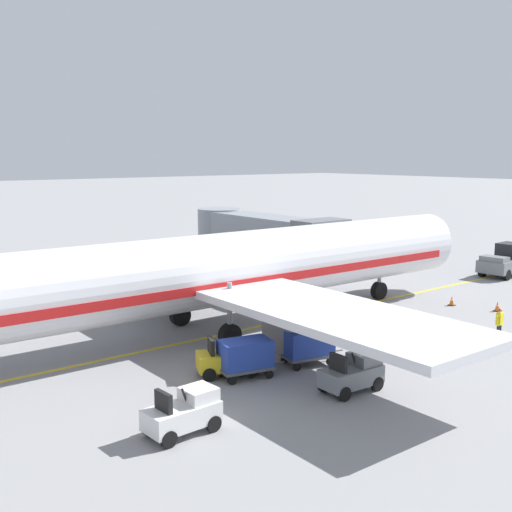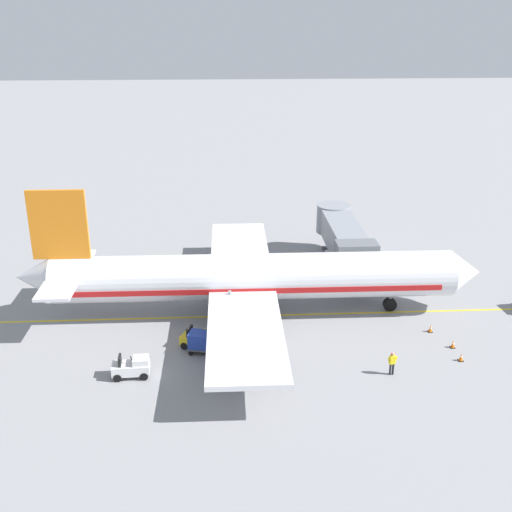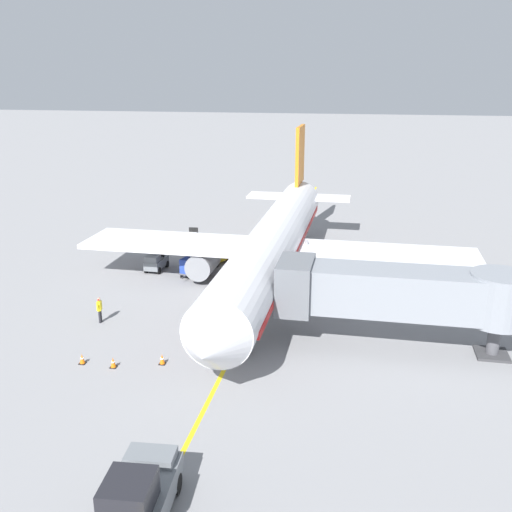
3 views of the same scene
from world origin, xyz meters
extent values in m
plane|color=gray|center=(0.00, 0.00, 0.00)|extent=(400.00, 400.00, 0.00)
cube|color=gold|center=(0.00, 0.00, 0.00)|extent=(0.24, 80.00, 0.01)
cylinder|color=silver|center=(-0.45, 0.58, 3.29)|extent=(3.96, 32.03, 3.70)
cube|color=red|center=(-0.45, 0.58, 2.82)|extent=(3.97, 29.47, 0.44)
cone|color=silver|center=(-0.32, 17.78, 3.29)|extent=(3.65, 2.43, 3.63)
cube|color=black|center=(-0.33, 15.98, 3.93)|extent=(2.78, 1.12, 0.60)
cube|color=silver|center=(-0.46, -0.42, 2.64)|extent=(30.04, 5.44, 0.36)
cylinder|color=gray|center=(-5.96, 0.42, 1.39)|extent=(2.03, 3.22, 2.00)
cylinder|color=gray|center=(5.04, 0.33, 1.39)|extent=(2.03, 3.22, 2.00)
cylinder|color=black|center=(-0.36, 11.78, 0.55)|extent=(0.46, 1.10, 1.10)
cylinder|color=gray|center=(-0.36, 11.78, 2.10)|extent=(0.24, 0.24, 2.00)
cylinder|color=black|center=(-2.77, -1.40, 0.55)|extent=(0.46, 1.10, 1.10)
cylinder|color=gray|center=(-2.77, -1.40, 2.10)|extent=(0.24, 0.24, 2.00)
cylinder|color=black|center=(1.83, -1.44, 0.55)|extent=(0.46, 1.10, 1.10)
cylinder|color=gray|center=(1.83, -1.44, 2.10)|extent=(0.24, 0.24, 2.00)
cube|color=gray|center=(-8.50, 9.40, 3.49)|extent=(12.14, 2.80, 2.60)
cube|color=slate|center=(-3.23, 9.40, 3.49)|extent=(2.00, 3.50, 2.99)
cylinder|color=gray|center=(-14.57, 9.40, 3.49)|extent=(3.36, 3.36, 2.86)
cylinder|color=#4C4C51|center=(-14.57, 9.40, 1.09)|extent=(0.70, 0.70, 2.19)
cube|color=#38383A|center=(-14.57, 9.40, 0.08)|extent=(1.80, 1.80, 0.16)
cube|color=slate|center=(0.32, 25.10, 0.85)|extent=(2.54, 4.56, 0.90)
cube|color=black|center=(0.24, 26.09, 1.85)|extent=(1.79, 1.97, 1.10)
cube|color=slate|center=(0.44, 23.56, 1.48)|extent=(1.95, 1.24, 0.36)
cylinder|color=black|center=(1.36, 23.75, 0.40)|extent=(0.41, 0.83, 0.80)
cylinder|color=black|center=(-0.50, 23.60, 0.40)|extent=(0.41, 0.83, 0.80)
cylinder|color=black|center=(-0.73, 26.45, 0.40)|extent=(0.41, 0.83, 0.80)
cube|color=slate|center=(9.45, -1.16, 0.63)|extent=(1.30, 2.55, 0.70)
cube|color=slate|center=(9.47, -0.47, 1.20)|extent=(1.06, 1.09, 0.44)
cube|color=black|center=(9.42, -1.84, 1.30)|extent=(0.85, 0.19, 0.64)
cylinder|color=black|center=(9.45, -1.03, 1.28)|extent=(0.09, 0.27, 0.54)
cylinder|color=black|center=(8.94, -0.26, 0.28)|extent=(0.22, 0.57, 0.56)
cylinder|color=black|center=(10.02, -0.31, 0.28)|extent=(0.22, 0.57, 0.56)
cylinder|color=black|center=(8.87, -2.01, 0.28)|extent=(0.22, 0.57, 0.56)
cylinder|color=black|center=(9.95, -2.05, 0.28)|extent=(0.22, 0.57, 0.56)
cube|color=gold|center=(4.99, -3.83, 0.63)|extent=(2.10, 2.77, 0.70)
cube|color=gold|center=(5.27, -3.20, 1.20)|extent=(1.36, 1.37, 0.44)
cube|color=black|center=(4.71, -4.46, 1.30)|extent=(0.83, 0.48, 0.64)
cylinder|color=black|center=(5.04, -3.72, 1.28)|extent=(0.18, 0.27, 0.54)
cylinder|color=black|center=(4.85, -2.81, 0.28)|extent=(0.41, 0.59, 0.56)
cylinder|color=black|center=(5.84, -3.25, 0.28)|extent=(0.41, 0.59, 0.56)
cylinder|color=black|center=(4.15, -4.42, 0.28)|extent=(0.41, 0.59, 0.56)
cylinder|color=black|center=(5.13, -4.85, 0.28)|extent=(0.41, 0.59, 0.56)
cube|color=silver|center=(8.61, -8.26, 0.63)|extent=(1.32, 2.56, 0.70)
cube|color=silver|center=(8.58, -7.57, 1.20)|extent=(1.07, 1.10, 0.44)
cube|color=black|center=(8.65, -8.94, 1.30)|extent=(0.85, 0.20, 0.64)
cylinder|color=black|center=(8.61, -8.13, 1.28)|extent=(0.09, 0.27, 0.54)
cylinder|color=black|center=(8.03, -7.41, 0.28)|extent=(0.23, 0.57, 0.56)
cylinder|color=black|center=(9.11, -7.35, 0.28)|extent=(0.23, 0.57, 0.56)
cylinder|color=black|center=(8.12, -9.16, 0.28)|extent=(0.23, 0.57, 0.56)
cylinder|color=black|center=(9.20, -9.10, 0.28)|extent=(0.23, 0.57, 0.56)
cube|color=#4C4C51|center=(6.07, -0.31, 0.42)|extent=(1.77, 2.44, 0.12)
cube|color=#233D9E|center=(6.07, -0.31, 1.03)|extent=(1.68, 2.32, 1.10)
cylinder|color=#4C4C51|center=(6.40, 1.10, 0.41)|extent=(0.23, 0.70, 0.07)
cylinder|color=black|center=(5.72, 0.62, 0.18)|extent=(0.20, 0.38, 0.36)
cylinder|color=black|center=(6.80, 0.37, 0.18)|extent=(0.20, 0.38, 0.36)
cylinder|color=black|center=(5.35, -0.99, 0.18)|extent=(0.20, 0.38, 0.36)
cylinder|color=black|center=(6.42, -1.24, 0.18)|extent=(0.20, 0.38, 0.36)
cube|color=#4C4C51|center=(5.68, -3.42, 0.42)|extent=(1.77, 2.44, 0.12)
cube|color=#233D9E|center=(5.68, -3.42, 1.03)|extent=(1.68, 2.32, 1.10)
cylinder|color=#4C4C51|center=(6.01, -2.01, 0.41)|extent=(0.23, 0.70, 0.07)
cylinder|color=black|center=(5.33, -2.49, 0.18)|extent=(0.20, 0.38, 0.36)
cylinder|color=black|center=(6.40, -2.75, 0.18)|extent=(0.20, 0.38, 0.36)
cylinder|color=black|center=(4.95, -4.10, 0.18)|extent=(0.20, 0.38, 0.36)
cylinder|color=black|center=(6.03, -4.35, 0.18)|extent=(0.20, 0.38, 0.36)
cylinder|color=#232328|center=(9.34, 9.48, 0.42)|extent=(0.15, 0.15, 0.85)
cylinder|color=#232328|center=(9.37, 9.29, 0.42)|extent=(0.15, 0.15, 0.85)
cube|color=yellow|center=(9.36, 9.38, 1.15)|extent=(0.29, 0.41, 0.60)
cylinder|color=yellow|center=(9.32, 9.63, 1.10)|extent=(0.12, 0.23, 0.57)
cylinder|color=yellow|center=(9.39, 9.14, 1.10)|extent=(0.12, 0.23, 0.57)
sphere|color=tan|center=(9.36, 9.38, 1.58)|extent=(0.22, 0.22, 0.22)
cube|color=red|center=(9.36, 9.38, 1.60)|extent=(0.12, 0.27, 0.10)
cube|color=black|center=(3.51, 13.96, 0.02)|extent=(0.36, 0.36, 0.04)
cone|color=orange|center=(3.51, 13.96, 0.32)|extent=(0.30, 0.30, 0.55)
cylinder|color=white|center=(3.51, 13.96, 0.34)|extent=(0.21, 0.21, 0.06)
cube|color=black|center=(6.01, 14.84, 0.02)|extent=(0.36, 0.36, 0.04)
cone|color=orange|center=(6.01, 14.84, 0.32)|extent=(0.30, 0.30, 0.55)
cylinder|color=white|center=(6.01, 14.84, 0.34)|extent=(0.21, 0.21, 0.06)
camera|label=1|loc=(25.36, -18.30, 9.08)|focal=43.97mm
camera|label=2|loc=(45.22, -1.88, 22.83)|focal=43.54mm
camera|label=3|loc=(-6.99, 40.88, 15.29)|focal=40.28mm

